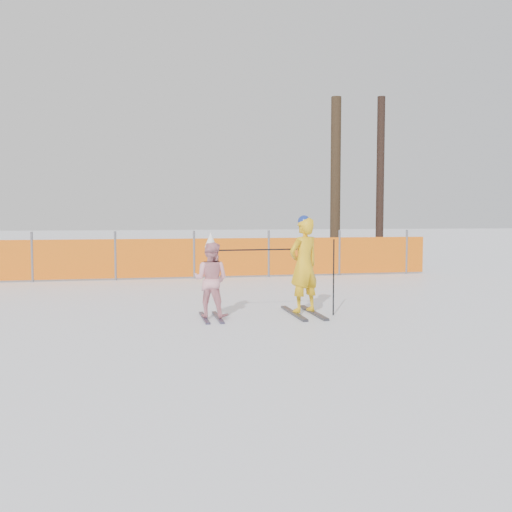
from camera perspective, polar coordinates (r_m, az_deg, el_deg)
The scene contains 6 objects.
ground at distance 8.67m, azimuth 0.68°, elevation -6.84°, with size 120.00×120.00×0.00m, color white.
adult at distance 9.47m, azimuth 4.80°, elevation -0.93°, with size 0.67×1.39×1.65m.
child at distance 9.08m, azimuth -4.53°, elevation -2.32°, with size 0.72×1.02×1.38m.
ski_poles at distance 9.30m, azimuth 3.96°, elevation -0.74°, with size 1.90×0.22×1.26m.
safety_fence at distance 14.91m, azimuth -13.01°, elevation -0.23°, with size 16.53×0.06×1.25m.
tree_trunks at distance 19.79m, azimuth 9.64°, elevation 7.40°, with size 1.92×0.34×5.69m.
Camera 1 is at (-1.83, -8.32, 1.63)m, focal length 40.00 mm.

